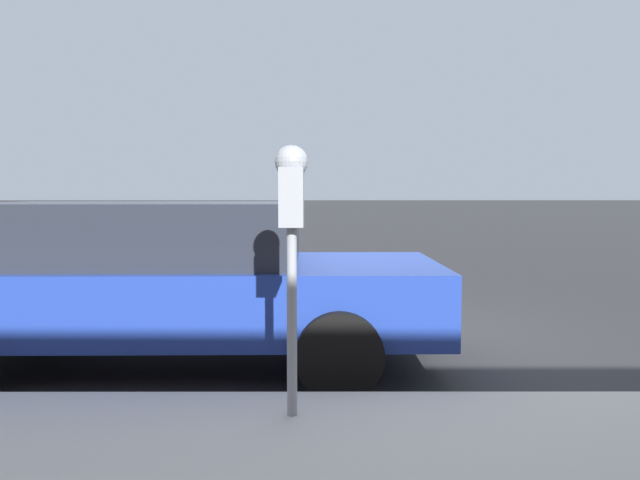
{
  "coord_description": "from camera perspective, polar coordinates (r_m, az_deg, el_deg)",
  "views": [
    {
      "loc": [
        -6.21,
        0.26,
        1.49
      ],
      "look_at": [
        -2.34,
        0.25,
        1.19
      ],
      "focal_mm": 35.0,
      "sensor_mm": 36.0,
      "label": 1
    }
  ],
  "objects": [
    {
      "name": "ground_plane",
      "position": [
        6.4,
        2.25,
        -9.08
      ],
      "size": [
        220.0,
        220.0,
        0.0
      ],
      "primitive_type": "plane",
      "color": "#2B2B2D"
    },
    {
      "name": "car_blue",
      "position": [
        5.51,
        -14.31,
        -3.48
      ],
      "size": [
        2.04,
        4.64,
        1.4
      ],
      "rotation": [
        0.0,
        0.0,
        3.15
      ],
      "color": "navy",
      "rests_on": "ground_plane"
    },
    {
      "name": "parking_meter",
      "position": [
        3.59,
        -2.62,
        2.74
      ],
      "size": [
        0.21,
        0.19,
        1.58
      ],
      "color": "gray",
      "rests_on": "sidewalk"
    }
  ]
}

